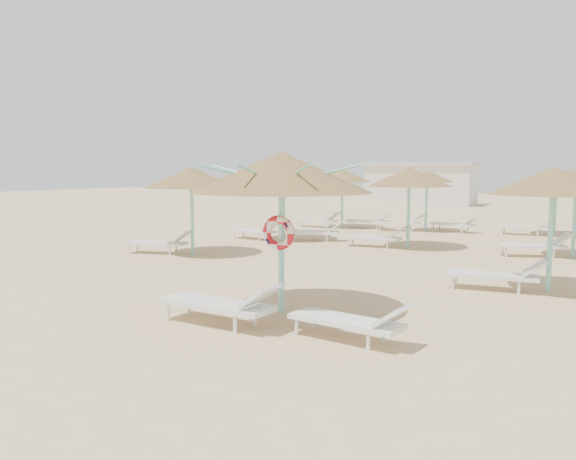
% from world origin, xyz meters
% --- Properties ---
extents(ground, '(120.00, 120.00, 0.00)m').
position_xyz_m(ground, '(0.00, 0.00, 0.00)').
color(ground, tan).
rests_on(ground, ground).
extents(main_palapa, '(3.29, 3.29, 2.95)m').
position_xyz_m(main_palapa, '(0.35, 0.05, 2.56)').
color(main_palapa, '#7FDDCF').
rests_on(main_palapa, ground).
extents(lounger_main_a, '(2.26, 0.84, 0.81)m').
position_xyz_m(lounger_main_a, '(-0.10, -1.17, 0.38)').
color(lounger_main_a, white).
rests_on(lounger_main_a, ground).
extents(lounger_main_b, '(2.00, 0.87, 0.70)m').
position_xyz_m(lounger_main_b, '(2.15, -1.01, 0.34)').
color(lounger_main_b, white).
rests_on(lounger_main_b, ground).
extents(palapa_field, '(19.78, 14.57, 2.73)m').
position_xyz_m(palapa_field, '(1.25, 10.01, 2.31)').
color(palapa_field, '#7FDDCF').
rests_on(palapa_field, ground).
extents(service_hut, '(8.40, 4.40, 3.25)m').
position_xyz_m(service_hut, '(-6.00, 35.00, 1.64)').
color(service_hut, silver).
rests_on(service_hut, ground).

